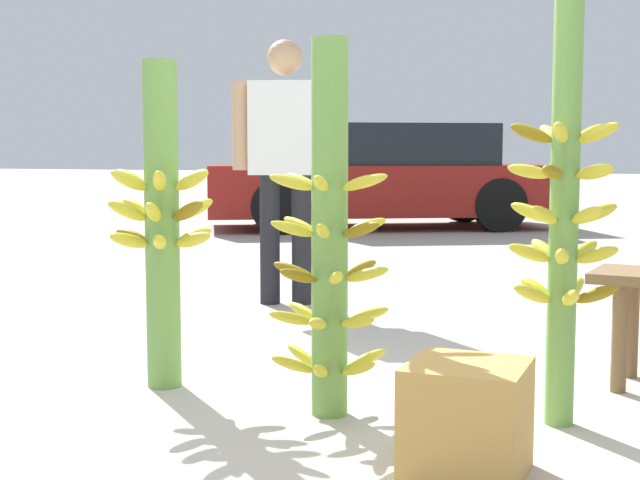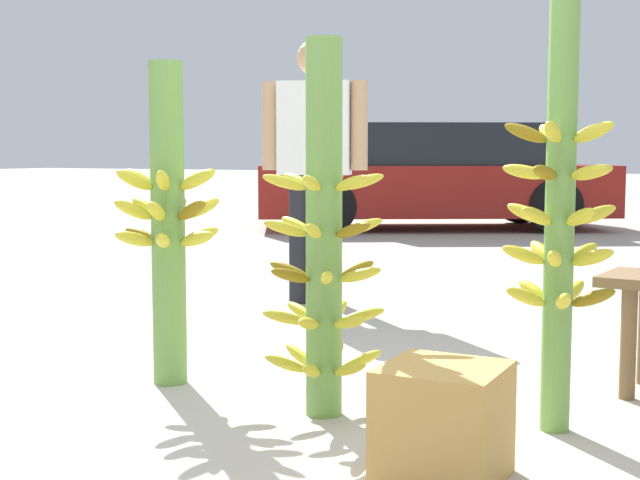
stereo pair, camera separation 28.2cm
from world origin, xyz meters
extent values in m
plane|color=#B2AA9E|center=(0.00, 0.00, 0.00)|extent=(80.00, 80.00, 0.00)
cylinder|color=#6B9E47|center=(-0.83, 0.18, 0.65)|extent=(0.14, 0.14, 1.29)
ellipsoid|color=gold|center=(-0.76, 0.06, 0.83)|extent=(0.13, 0.17, 0.11)
ellipsoid|color=gold|center=(-0.69, 0.18, 0.83)|extent=(0.17, 0.05, 0.11)
ellipsoid|color=gold|center=(-0.76, 0.30, 0.83)|extent=(0.13, 0.17, 0.11)
ellipsoid|color=gold|center=(-0.89, 0.30, 0.83)|extent=(0.13, 0.17, 0.11)
ellipsoid|color=gold|center=(-0.96, 0.18, 0.83)|extent=(0.17, 0.05, 0.11)
ellipsoid|color=gold|center=(-0.90, 0.07, 0.83)|extent=(0.13, 0.17, 0.11)
ellipsoid|color=gold|center=(-0.78, 0.05, 0.71)|extent=(0.10, 0.18, 0.11)
ellipsoid|color=olive|center=(-0.69, 0.16, 0.71)|extent=(0.17, 0.08, 0.11)
ellipsoid|color=gold|center=(-0.74, 0.29, 0.71)|extent=(0.15, 0.16, 0.11)
ellipsoid|color=olive|center=(-0.87, 0.31, 0.71)|extent=(0.10, 0.18, 0.11)
ellipsoid|color=gold|center=(-0.96, 0.21, 0.71)|extent=(0.17, 0.08, 0.11)
ellipsoid|color=gold|center=(-0.92, 0.08, 0.71)|extent=(0.15, 0.16, 0.11)
ellipsoid|color=olive|center=(-0.97, 0.19, 0.60)|extent=(0.17, 0.06, 0.09)
ellipsoid|color=gold|center=(-0.90, 0.06, 0.60)|extent=(0.13, 0.17, 0.09)
ellipsoid|color=gold|center=(-0.76, 0.06, 0.60)|extent=(0.12, 0.17, 0.09)
ellipsoid|color=gold|center=(-0.69, 0.18, 0.60)|extent=(0.17, 0.06, 0.09)
ellipsoid|color=gold|center=(-0.75, 0.30, 0.60)|extent=(0.13, 0.17, 0.09)
ellipsoid|color=gold|center=(-0.89, 0.31, 0.60)|extent=(0.12, 0.17, 0.09)
cylinder|color=#6B9E47|center=(-0.07, 0.07, 0.67)|extent=(0.13, 0.13, 1.33)
ellipsoid|color=gold|center=(-0.05, -0.06, 0.83)|extent=(0.07, 0.17, 0.08)
ellipsoid|color=gold|center=(0.06, 0.02, 0.83)|extent=(0.17, 0.10, 0.08)
ellipsoid|color=gold|center=(0.04, 0.16, 0.83)|extent=(0.15, 0.14, 0.08)
ellipsoid|color=gold|center=(-0.09, 0.21, 0.83)|extent=(0.07, 0.17, 0.08)
ellipsoid|color=gold|center=(-0.20, 0.12, 0.83)|extent=(0.17, 0.10, 0.08)
ellipsoid|color=gold|center=(-0.18, -0.02, 0.83)|extent=(0.15, 0.14, 0.08)
ellipsoid|color=gold|center=(-0.04, -0.06, 0.67)|extent=(0.07, 0.17, 0.08)
ellipsoid|color=olive|center=(0.06, 0.03, 0.67)|extent=(0.17, 0.09, 0.08)
ellipsoid|color=gold|center=(0.03, 0.17, 0.67)|extent=(0.15, 0.14, 0.08)
ellipsoid|color=gold|center=(-0.10, 0.21, 0.67)|extent=(0.07, 0.17, 0.08)
ellipsoid|color=gold|center=(-0.20, 0.12, 0.67)|extent=(0.17, 0.09, 0.08)
ellipsoid|color=gold|center=(-0.17, -0.02, 0.67)|extent=(0.15, 0.14, 0.08)
ellipsoid|color=gold|center=(0.00, -0.05, 0.51)|extent=(0.12, 0.16, 0.08)
ellipsoid|color=gold|center=(0.07, 0.08, 0.51)|extent=(0.17, 0.04, 0.08)
ellipsoid|color=olive|center=(0.00, 0.19, 0.51)|extent=(0.12, 0.17, 0.08)
ellipsoid|color=gold|center=(-0.14, 0.19, 0.51)|extent=(0.12, 0.16, 0.08)
ellipsoid|color=olive|center=(-0.21, 0.07, 0.51)|extent=(0.17, 0.04, 0.08)
ellipsoid|color=olive|center=(-0.14, -0.05, 0.51)|extent=(0.12, 0.17, 0.08)
ellipsoid|color=gold|center=(0.06, 0.01, 0.36)|extent=(0.17, 0.11, 0.08)
ellipsoid|color=gold|center=(0.04, 0.15, 0.36)|extent=(0.16, 0.13, 0.08)
ellipsoid|color=gold|center=(-0.08, 0.21, 0.36)|extent=(0.05, 0.17, 0.08)
ellipsoid|color=gold|center=(-0.20, 0.13, 0.36)|extent=(0.17, 0.11, 0.08)
ellipsoid|color=gold|center=(-0.18, -0.01, 0.36)|extent=(0.16, 0.13, 0.08)
ellipsoid|color=gold|center=(-0.06, -0.07, 0.36)|extent=(0.05, 0.17, 0.08)
ellipsoid|color=olive|center=(-0.09, 0.21, 0.19)|extent=(0.06, 0.17, 0.10)
ellipsoid|color=gold|center=(-0.20, 0.12, 0.19)|extent=(0.17, 0.10, 0.10)
ellipsoid|color=gold|center=(-0.18, -0.01, 0.19)|extent=(0.15, 0.13, 0.10)
ellipsoid|color=gold|center=(-0.05, -0.06, 0.19)|extent=(0.06, 0.17, 0.10)
ellipsoid|color=gold|center=(0.06, 0.02, 0.19)|extent=(0.17, 0.10, 0.10)
ellipsoid|color=gold|center=(0.04, 0.16, 0.19)|extent=(0.15, 0.13, 0.10)
cylinder|color=#6B9E47|center=(0.71, 0.26, 0.74)|extent=(0.10, 0.10, 1.48)
ellipsoid|color=gold|center=(0.82, 0.22, 1.00)|extent=(0.16, 0.09, 0.09)
ellipsoid|color=gold|center=(0.78, 0.35, 1.00)|extent=(0.13, 0.15, 0.09)
ellipsoid|color=gold|center=(0.64, 0.36, 1.00)|extent=(0.12, 0.15, 0.09)
ellipsoid|color=olive|center=(0.60, 0.23, 1.00)|extent=(0.16, 0.09, 0.09)
ellipsoid|color=gold|center=(0.70, 0.15, 1.00)|extent=(0.05, 0.16, 0.09)
ellipsoid|color=gold|center=(0.66, 0.37, 0.87)|extent=(0.10, 0.16, 0.07)
ellipsoid|color=gold|center=(0.59, 0.25, 0.87)|extent=(0.16, 0.06, 0.07)
ellipsoid|color=olive|center=(0.68, 0.15, 0.87)|extent=(0.08, 0.16, 0.07)
ellipsoid|color=gold|center=(0.81, 0.20, 0.87)|extent=(0.15, 0.12, 0.07)
ellipsoid|color=gold|center=(0.80, 0.34, 0.87)|extent=(0.14, 0.13, 0.07)
ellipsoid|color=gold|center=(0.79, 0.18, 0.73)|extent=(0.14, 0.14, 0.09)
ellipsoid|color=gold|center=(0.81, 0.32, 0.73)|extent=(0.16, 0.11, 0.09)
ellipsoid|color=gold|center=(0.69, 0.38, 0.73)|extent=(0.07, 0.16, 0.09)
ellipsoid|color=gold|center=(0.59, 0.28, 0.73)|extent=(0.16, 0.07, 0.09)
ellipsoid|color=gold|center=(0.66, 0.16, 0.73)|extent=(0.11, 0.16, 0.09)
ellipsoid|color=gold|center=(0.72, 0.15, 0.60)|extent=(0.06, 0.16, 0.09)
ellipsoid|color=gold|center=(0.82, 0.24, 0.60)|extent=(0.16, 0.08, 0.09)
ellipsoid|color=gold|center=(0.77, 0.36, 0.60)|extent=(0.12, 0.16, 0.09)
ellipsoid|color=gold|center=(0.63, 0.35, 0.60)|extent=(0.14, 0.14, 0.09)
ellipsoid|color=gold|center=(0.60, 0.22, 0.60)|extent=(0.16, 0.10, 0.09)
ellipsoid|color=gold|center=(0.75, 0.16, 0.46)|extent=(0.10, 0.16, 0.10)
ellipsoid|color=olive|center=(0.82, 0.27, 0.46)|extent=(0.16, 0.05, 0.10)
ellipsoid|color=gold|center=(0.74, 0.37, 0.46)|extent=(0.08, 0.16, 0.10)
ellipsoid|color=gold|center=(0.61, 0.33, 0.46)|extent=(0.15, 0.12, 0.10)
ellipsoid|color=gold|center=(0.62, 0.19, 0.46)|extent=(0.15, 0.13, 0.10)
cylinder|color=black|center=(-1.09, 2.20, 0.40)|extent=(0.16, 0.16, 0.80)
cylinder|color=black|center=(-1.28, 2.13, 0.40)|extent=(0.16, 0.16, 0.80)
cube|color=white|center=(-1.19, 2.16, 1.08)|extent=(0.48, 0.33, 0.57)
cylinder|color=tan|center=(-0.93, 2.25, 1.10)|extent=(0.13, 0.13, 0.54)
cylinder|color=tan|center=(-1.45, 2.08, 1.10)|extent=(0.13, 0.13, 0.54)
sphere|color=tan|center=(-1.19, 2.16, 1.51)|extent=(0.22, 0.22, 0.22)
cylinder|color=brown|center=(0.90, 1.05, 0.21)|extent=(0.06, 0.06, 0.43)
cylinder|color=brown|center=(0.87, 0.78, 0.21)|extent=(0.06, 0.06, 0.43)
cube|color=maroon|center=(-2.47, 7.81, 0.48)|extent=(4.55, 3.57, 0.61)
cube|color=black|center=(-2.32, 7.89, 1.04)|extent=(2.81, 2.52, 0.50)
cylinder|color=black|center=(-3.24, 6.48, 0.32)|extent=(0.66, 0.49, 0.64)
cylinder|color=black|center=(-4.00, 7.84, 0.32)|extent=(0.66, 0.49, 0.64)
cylinder|color=black|center=(-0.94, 7.77, 0.32)|extent=(0.66, 0.49, 0.64)
cylinder|color=black|center=(-1.70, 9.13, 0.32)|extent=(0.66, 0.49, 0.64)
cube|color=#C69347|center=(0.52, -0.35, 0.17)|extent=(0.33, 0.33, 0.33)
camera|label=1|loc=(1.08, -2.83, 0.93)|focal=50.00mm
camera|label=2|loc=(1.33, -2.71, 0.93)|focal=50.00mm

